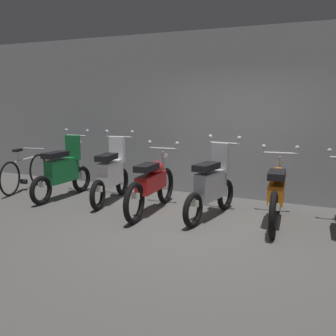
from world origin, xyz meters
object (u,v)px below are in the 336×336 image
object	(u,v)px
motorbike_slot_0	(63,170)
bicycle	(25,173)
motorbike_slot_3	(212,185)
motorbike_slot_2	(152,183)
motorbike_slot_1	(111,173)
motorbike_slot_4	(277,192)

from	to	relation	value
motorbike_slot_0	bicycle	distance (m)	1.17
motorbike_slot_0	bicycle	size ratio (longest dim) A/B	0.99
motorbike_slot_3	motorbike_slot_2	bearing A→B (deg)	-171.88
motorbike_slot_1	motorbike_slot_3	xyz separation A→B (m)	(2.01, -0.16, 0.00)
motorbike_slot_0	motorbike_slot_4	bearing A→B (deg)	1.80
motorbike_slot_2	motorbike_slot_3	size ratio (longest dim) A/B	1.16
motorbike_slot_3	motorbike_slot_4	size ratio (longest dim) A/B	0.86
motorbike_slot_0	motorbike_slot_3	world-z (taller)	same
motorbike_slot_2	motorbike_slot_4	distance (m)	2.02
bicycle	motorbike_slot_3	bearing A→B (deg)	-2.31
motorbike_slot_0	motorbike_slot_2	world-z (taller)	motorbike_slot_0
motorbike_slot_0	motorbike_slot_1	bearing A→B (deg)	8.64
motorbike_slot_0	motorbike_slot_4	xyz separation A→B (m)	(3.99, 0.13, -0.04)
motorbike_slot_0	motorbike_slot_2	size ratio (longest dim) A/B	0.86
motorbike_slot_3	motorbike_slot_4	xyz separation A→B (m)	(0.99, 0.14, -0.04)
motorbike_slot_1	motorbike_slot_3	world-z (taller)	same
motorbike_slot_4	motorbike_slot_2	bearing A→B (deg)	-171.91
bicycle	motorbike_slot_4	bearing A→B (deg)	-0.30
motorbike_slot_1	bicycle	distance (m)	2.15
motorbike_slot_4	motorbike_slot_3	bearing A→B (deg)	-171.95
motorbike_slot_0	motorbike_slot_2	xyz separation A→B (m)	(2.00, -0.16, -0.04)
motorbike_slot_2	bicycle	world-z (taller)	motorbike_slot_2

